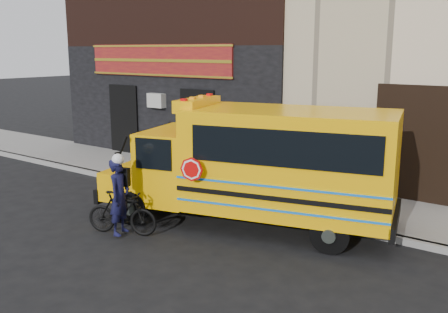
% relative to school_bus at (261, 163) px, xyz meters
% --- Properties ---
extents(ground, '(120.00, 120.00, 0.00)m').
position_rel_school_bus_xyz_m(ground, '(-1.60, -1.73, -1.51)').
color(ground, black).
rests_on(ground, ground).
extents(curb, '(40.00, 0.20, 0.15)m').
position_rel_school_bus_xyz_m(curb, '(-1.60, 0.87, -1.43)').
color(curb, gray).
rests_on(curb, ground).
extents(sidewalk, '(40.00, 3.00, 0.15)m').
position_rel_school_bus_xyz_m(sidewalk, '(-1.60, 2.37, -1.43)').
color(sidewalk, slate).
rests_on(sidewalk, ground).
extents(school_bus, '(7.21, 3.75, 2.92)m').
position_rel_school_bus_xyz_m(school_bus, '(0.00, 0.00, 0.00)').
color(school_bus, black).
rests_on(school_bus, ground).
extents(bicycle, '(1.69, 1.02, 0.98)m').
position_rel_school_bus_xyz_m(bicycle, '(-2.21, -2.24, -1.02)').
color(bicycle, black).
rests_on(bicycle, ground).
extents(cyclist, '(0.57, 0.71, 1.69)m').
position_rel_school_bus_xyz_m(cyclist, '(-2.17, -2.32, -0.66)').
color(cyclist, black).
rests_on(cyclist, ground).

